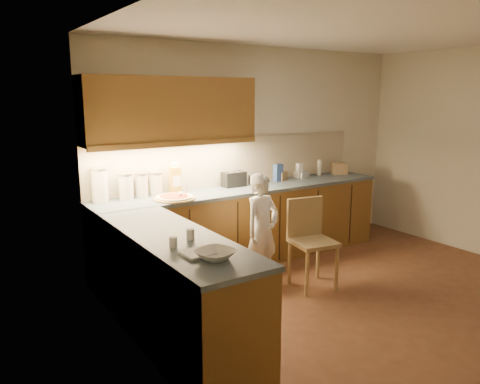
{
  "coord_description": "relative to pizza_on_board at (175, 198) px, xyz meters",
  "views": [
    {
      "loc": [
        -3.46,
        -2.85,
        2.01
      ],
      "look_at": [
        -0.8,
        1.2,
        1.0
      ],
      "focal_mm": 35.0,
      "sensor_mm": 36.0,
      "label": 1
    }
  ],
  "objects": [
    {
      "name": "tall_jar",
      "position": [
        2.33,
        0.3,
        0.09
      ],
      "size": [
        0.07,
        0.07,
        0.22
      ],
      "rotation": [
        0.0,
        0.0,
        0.18
      ],
      "color": "silver",
      "rests_on": "l_counter"
    },
    {
      "name": "canister_d",
      "position": [
        -0.07,
        0.32,
        0.11
      ],
      "size": [
        0.16,
        0.16,
        0.26
      ],
      "rotation": [
        0.0,
        0.0,
        0.06
      ],
      "color": "beige",
      "rests_on": "l_counter"
    },
    {
      "name": "spice_jar_b",
      "position": [
        -0.5,
        -1.34,
        0.02
      ],
      "size": [
        0.07,
        0.07,
        0.08
      ],
      "primitive_type": "cylinder",
      "rotation": [
        0.0,
        0.0,
        0.04
      ],
      "color": "silver",
      "rests_on": "l_counter"
    },
    {
      "name": "white_bottle",
      "position": [
        1.95,
        0.27,
        0.08
      ],
      "size": [
        0.07,
        0.07,
        0.2
      ],
      "primitive_type": "cube",
      "rotation": [
        0.0,
        0.0,
        0.0
      ],
      "color": "white",
      "rests_on": "l_counter"
    },
    {
      "name": "pizza_on_board",
      "position": [
        0.0,
        0.0,
        0.0
      ],
      "size": [
        0.44,
        0.44,
        0.18
      ],
      "rotation": [
        0.0,
        0.0,
        0.15
      ],
      "color": "#A48652",
      "rests_on": "l_counter"
    },
    {
      "name": "wooden_chair",
      "position": [
        1.15,
        -0.86,
        -0.4
      ],
      "size": [
        0.49,
        0.49,
        0.94
      ],
      "rotation": [
        0.0,
        0.0,
        -0.18
      ],
      "color": "tan",
      "rests_on": "ground"
    },
    {
      "name": "toaster",
      "position": [
        0.91,
        0.26,
        0.07
      ],
      "size": [
        0.28,
        0.16,
        0.18
      ],
      "rotation": [
        0.0,
        0.0,
        -0.01
      ],
      "color": "black",
      "rests_on": "l_counter"
    },
    {
      "name": "flat_pack",
      "position": [
        2.03,
        0.31,
        0.02
      ],
      "size": [
        0.22,
        0.18,
        0.08
      ],
      "primitive_type": "cube",
      "rotation": [
        0.0,
        0.0,
        0.29
      ],
      "color": "white",
      "rests_on": "l_counter"
    },
    {
      "name": "canister_a",
      "position": [
        -0.69,
        0.32,
        0.16
      ],
      "size": [
        0.18,
        0.18,
        0.36
      ],
      "rotation": [
        0.0,
        0.0,
        0.39
      ],
      "color": "silver",
      "rests_on": "l_counter"
    },
    {
      "name": "backsplash",
      "position": [
        1.01,
        0.41,
        0.27
      ],
      "size": [
        3.75,
        0.02,
        0.58
      ],
      "primitive_type": "cube",
      "color": "#BCAF92",
      "rests_on": "l_counter"
    },
    {
      "name": "blue_box",
      "position": [
        1.58,
        0.25,
        0.09
      ],
      "size": [
        0.12,
        0.09,
        0.22
      ],
      "primitive_type": "cube",
      "rotation": [
        0.0,
        0.0,
        0.07
      ],
      "color": "#335199",
      "rests_on": "l_counter"
    },
    {
      "name": "mixing_bowl",
      "position": [
        -0.57,
        -1.82,
        0.01
      ],
      "size": [
        0.32,
        0.32,
        0.06
      ],
      "primitive_type": "imported",
      "rotation": [
        0.0,
        0.0,
        0.25
      ],
      "color": "white",
      "rests_on": "l_counter"
    },
    {
      "name": "child",
      "position": [
        0.71,
        -0.61,
        -0.33
      ],
      "size": [
        0.49,
        0.37,
        1.22
      ],
      "primitive_type": "imported",
      "rotation": [
        0.0,
        0.0,
        0.19
      ],
      "color": "white",
      "rests_on": "ground"
    },
    {
      "name": "card_box_a",
      "position": [
        1.66,
        0.28,
        0.04
      ],
      "size": [
        0.19,
        0.17,
        0.11
      ],
      "primitive_type": "cube",
      "rotation": [
        0.0,
        0.0,
        0.42
      ],
      "color": "tan",
      "rests_on": "l_counter"
    },
    {
      "name": "canister_b",
      "position": [
        -0.42,
        0.29,
        0.12
      ],
      "size": [
        0.16,
        0.16,
        0.28
      ],
      "rotation": [
        0.0,
        0.0,
        0.38
      ],
      "color": "silver",
      "rests_on": "l_counter"
    },
    {
      "name": "l_counter",
      "position": [
        0.46,
        -0.33,
        -0.48
      ],
      "size": [
        3.77,
        2.62,
        0.92
      ],
      "color": "brown",
      "rests_on": "ground"
    },
    {
      "name": "upper_cabinets",
      "position": [
        0.11,
        0.25,
        0.91
      ],
      "size": [
        1.95,
        0.36,
        0.73
      ],
      "color": "brown",
      "rests_on": "ground"
    },
    {
      "name": "room",
      "position": [
        1.38,
        -1.58,
        0.74
      ],
      "size": [
        4.54,
        4.5,
        2.62
      ],
      "color": "#58321E",
      "rests_on": "ground"
    },
    {
      "name": "canister_c",
      "position": [
        -0.25,
        0.3,
        0.11
      ],
      "size": [
        0.14,
        0.14,
        0.27
      ],
      "rotation": [
        0.0,
        0.0,
        -0.34
      ],
      "color": "beige",
      "rests_on": "l_counter"
    },
    {
      "name": "oil_jug",
      "position": [
        0.13,
        0.26,
        0.14
      ],
      "size": [
        0.12,
        0.09,
        0.36
      ],
      "rotation": [
        0.0,
        0.0,
        -0.06
      ],
      "color": "#B29023",
      "rests_on": "l_counter"
    },
    {
      "name": "card_box_b",
      "position": [
        2.65,
        0.23,
        0.06
      ],
      "size": [
        0.24,
        0.22,
        0.15
      ],
      "primitive_type": "cube",
      "rotation": [
        0.0,
        0.0,
        -0.4
      ],
      "color": "#9F8055",
      "rests_on": "l_counter"
    },
    {
      "name": "steel_pot",
      "position": [
        1.2,
        0.26,
        0.04
      ],
      "size": [
        0.16,
        0.16,
        0.12
      ],
      "color": "#BBBABF",
      "rests_on": "l_counter"
    },
    {
      "name": "dough_cloth",
      "position": [
        -0.6,
        -1.67,
        -0.01
      ],
      "size": [
        0.27,
        0.22,
        0.02
      ],
      "primitive_type": "cube",
      "rotation": [
        0.0,
        0.0,
        0.06
      ],
      "color": "white",
      "rests_on": "l_counter"
    },
    {
      "name": "spice_jar_a",
      "position": [
        -0.7,
        -1.44,
        0.02
      ],
      "size": [
        0.07,
        0.07,
        0.08
      ],
      "primitive_type": "cylinder",
      "rotation": [
        0.0,
        0.0,
        -0.25
      ],
      "color": "silver",
      "rests_on": "l_counter"
    }
  ]
}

